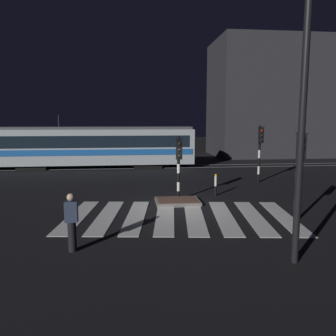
{
  "coord_description": "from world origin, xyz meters",
  "views": [
    {
      "loc": [
        -1.88,
        -14.28,
        3.77
      ],
      "look_at": [
        -0.05,
        2.31,
        1.4
      ],
      "focal_mm": 36.2,
      "sensor_mm": 36.0,
      "label": 1
    }
  ],
  "objects": [
    {
      "name": "tram",
      "position": [
        -4.97,
        12.76,
        1.75
      ],
      "size": [
        16.19,
        2.58,
        4.15
      ],
      "color": "#B2BCC1",
      "rests_on": "ground"
    },
    {
      "name": "street_lamp_near_kerb",
      "position": [
        2.43,
        -6.33,
        4.82
      ],
      "size": [
        0.44,
        1.21,
        7.67
      ],
      "color": "black",
      "rests_on": "ground"
    },
    {
      "name": "building_backdrop",
      "position": [
        13.87,
        20.93,
        5.96
      ],
      "size": [
        13.86,
        8.0,
        11.93
      ],
      "primitive_type": "cube",
      "color": "#2D2D33",
      "rests_on": "ground"
    },
    {
      "name": "bollard_island_edge",
      "position": [
        2.31,
        1.98,
        0.56
      ],
      "size": [
        0.12,
        0.12,
        1.11
      ],
      "color": "black",
      "rests_on": "ground"
    },
    {
      "name": "rail_near",
      "position": [
        0.0,
        12.04,
        0.01
      ],
      "size": [
        80.0,
        0.12,
        0.03
      ],
      "primitive_type": "cube",
      "color": "#59595E",
      "rests_on": "ground"
    },
    {
      "name": "traffic_light_median_centre",
      "position": [
        0.34,
        1.23,
        1.98
      ],
      "size": [
        0.36,
        0.42,
        3.01
      ],
      "color": "black",
      "rests_on": "ground"
    },
    {
      "name": "traffic_light_corner_near_right",
      "position": [
        4.14,
        -2.8,
        2.24
      ],
      "size": [
        0.36,
        0.42,
        3.4
      ],
      "color": "black",
      "rests_on": "ground"
    },
    {
      "name": "ground_plane",
      "position": [
        0.0,
        0.0,
        0.0
      ],
      "size": [
        120.0,
        120.0,
        0.0
      ],
      "primitive_type": "plane",
      "color": "black"
    },
    {
      "name": "rail_far",
      "position": [
        0.0,
        13.48,
        0.01
      ],
      "size": [
        80.0,
        0.12,
        0.03
      ],
      "primitive_type": "cube",
      "color": "#59595E",
      "rests_on": "ground"
    },
    {
      "name": "crosswalk_zebra",
      "position": [
        0.0,
        -1.52,
        0.01
      ],
      "size": [
        9.32,
        5.79,
        0.02
      ],
      "color": "silver",
      "rests_on": "ground"
    },
    {
      "name": "pedestrian_waiting_at_kerb",
      "position": [
        -3.6,
        -4.65,
        0.88
      ],
      "size": [
        0.36,
        0.24,
        1.71
      ],
      "color": "black",
      "rests_on": "ground"
    },
    {
      "name": "traffic_island",
      "position": [
        0.2,
        0.66,
        0.09
      ],
      "size": [
        1.98,
        1.53,
        0.18
      ],
      "color": "slate",
      "rests_on": "ground"
    },
    {
      "name": "traffic_light_corner_far_right",
      "position": [
        5.84,
        5.27,
        2.28
      ],
      "size": [
        0.36,
        0.42,
        3.46
      ],
      "color": "black",
      "rests_on": "ground"
    }
  ]
}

